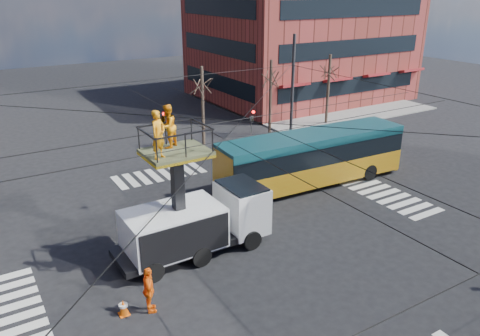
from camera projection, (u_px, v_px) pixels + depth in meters
name	position (u px, v px, depth m)	size (l,w,h in m)	color
ground	(240.00, 242.00, 22.02)	(120.00, 120.00, 0.00)	black
sidewalk_ne	(307.00, 101.00, 48.89)	(18.00, 18.00, 0.12)	slate
crosswalks	(240.00, 242.00, 22.02)	(22.40, 22.40, 0.02)	silver
building_ne	(300.00, 30.00, 49.22)	(20.06, 16.06, 14.00)	maroon
overhead_network	(234.00, 155.00, 20.75)	(24.24, 24.24, 8.00)	#2D2D30
tree_a	(202.00, 86.00, 33.52)	(2.00, 2.00, 6.00)	#382B21
tree_b	(271.00, 78.00, 36.42)	(2.00, 2.00, 6.00)	#382B21
tree_c	(329.00, 71.00, 39.33)	(2.00, 2.00, 6.00)	#382B21
utility_truck	(195.00, 208.00, 20.55)	(7.03, 2.73, 6.91)	black
city_bus	(312.00, 157.00, 27.93)	(12.14, 3.17, 3.20)	orange
traffic_cone	(123.00, 307.00, 17.08)	(0.36, 0.36, 0.62)	#FF620A
worker_ground	(149.00, 290.00, 17.03)	(1.08, 0.45, 1.84)	orange
flagger	(295.00, 176.00, 27.45)	(1.12, 0.64, 1.73)	orange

